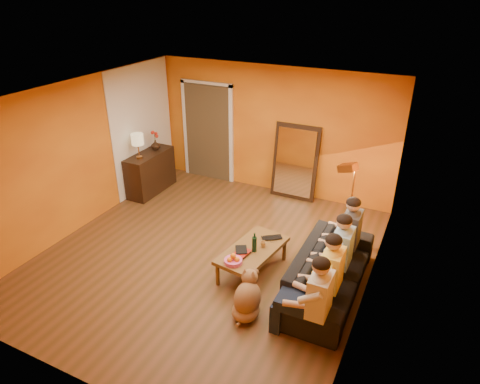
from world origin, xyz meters
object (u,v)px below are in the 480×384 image
at_px(table_lamp, 138,146).
at_px(person_far_right, 351,235).
at_px(tumbler, 263,244).
at_px(wine_bottle, 254,242).
at_px(sofa, 329,272).
at_px(laptop, 272,239).
at_px(person_far_left, 319,301).
at_px(vase, 156,145).
at_px(mirror_frame, 295,162).
at_px(person_mid_left, 331,275).
at_px(person_mid_right, 342,253).
at_px(floor_lamp, 351,206).
at_px(sideboard, 151,172).
at_px(dog, 248,295).
at_px(coffee_table, 252,260).

relative_size(table_lamp, person_far_right, 0.42).
bearing_deg(tumbler, person_far_right, 27.50).
bearing_deg(wine_bottle, tumbler, 67.62).
distance_m(sofa, laptop, 1.02).
height_order(person_far_left, vase, person_far_left).
bearing_deg(mirror_frame, person_mid_left, -62.91).
xyz_separation_m(person_mid_right, person_far_right, (0.00, 0.55, 0.00)).
xyz_separation_m(person_mid_left, tumbler, (-1.17, 0.49, -0.15)).
bearing_deg(floor_lamp, sideboard, -164.04).
height_order(mirror_frame, person_far_left, mirror_frame).
xyz_separation_m(floor_lamp, wine_bottle, (-1.06, -1.47, -0.14)).
bearing_deg(mirror_frame, dog, -80.11).
bearing_deg(dog, person_mid_left, 51.21).
bearing_deg(table_lamp, dog, -33.17).
bearing_deg(wine_bottle, person_far_left, -35.26).
distance_m(coffee_table, person_far_right, 1.53).
bearing_deg(person_far_right, wine_bottle, -147.84).
bearing_deg(person_mid_right, table_lamp, 165.14).
bearing_deg(table_lamp, floor_lamp, 1.16).
distance_m(person_far_left, person_mid_left, 0.55).
xyz_separation_m(person_far_left, laptop, (-1.11, 1.27, -0.18)).
bearing_deg(sofa, floor_lamp, 1.75).
height_order(sideboard, sofa, sideboard).
bearing_deg(tumbler, person_mid_right, 2.78).
distance_m(coffee_table, tumbler, 0.30).
distance_m(coffee_table, person_mid_left, 1.40).
relative_size(mirror_frame, person_far_left, 1.25).
distance_m(sideboard, person_far_right, 4.47).
bearing_deg(sofa, vase, 66.89).
distance_m(coffee_table, laptop, 0.45).
xyz_separation_m(sideboard, person_far_left, (4.37, -2.56, 0.18)).
relative_size(table_lamp, dog, 0.77).
distance_m(sideboard, sofa, 4.52).
bearing_deg(coffee_table, floor_lamp, 60.47).
relative_size(sideboard, laptop, 3.71).
xyz_separation_m(person_far_right, laptop, (-1.11, -0.38, -0.18)).
xyz_separation_m(person_mid_right, laptop, (-1.11, 0.17, -0.18)).
height_order(sofa, wine_bottle, wine_bottle).
bearing_deg(wine_bottle, sofa, 6.54).
relative_size(person_mid_left, vase, 6.15).
bearing_deg(coffee_table, sideboard, 160.64).
bearing_deg(person_far_left, wine_bottle, 144.74).
height_order(person_far_right, wine_bottle, person_far_right).
bearing_deg(person_far_right, vase, 165.14).
relative_size(wine_bottle, laptop, 0.98).
distance_m(person_mid_right, vase, 4.70).
xyz_separation_m(sofa, person_far_left, (0.13, -1.00, 0.29)).
bearing_deg(laptop, tumbler, -140.87).
bearing_deg(laptop, person_far_right, -17.43).
bearing_deg(person_far_right, dog, -120.27).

